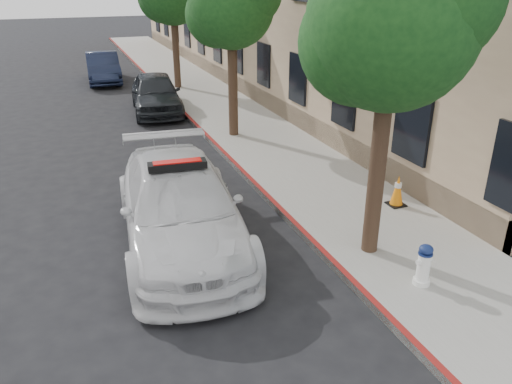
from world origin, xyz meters
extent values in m
plane|color=black|center=(0.00, 0.00, 0.00)|extent=(120.00, 120.00, 0.00)
cube|color=gray|center=(3.60, 10.00, 0.07)|extent=(3.20, 50.00, 0.15)
cube|color=maroon|center=(2.06, 10.00, 0.07)|extent=(0.12, 50.00, 0.15)
cylinder|color=black|center=(2.90, -2.00, 1.80)|extent=(0.30, 0.30, 3.30)
sphere|color=#123B14|center=(2.90, -2.00, 4.25)|extent=(2.80, 2.80, 2.80)
sphere|color=#123B14|center=(2.55, -1.70, 3.95)|extent=(2.10, 2.10, 2.10)
cylinder|color=black|center=(2.90, 6.00, 1.74)|extent=(0.30, 0.30, 3.19)
sphere|color=#123B14|center=(2.90, 6.00, 4.14)|extent=(2.60, 2.60, 2.60)
sphere|color=#123B14|center=(2.55, 6.30, 3.84)|extent=(1.95, 1.95, 1.95)
cylinder|color=black|center=(2.90, 14.00, 1.86)|extent=(0.30, 0.30, 3.41)
imported|color=silver|center=(-0.32, -0.20, 0.81)|extent=(2.80, 5.75, 1.61)
cube|color=black|center=(-0.32, -0.20, 1.67)|extent=(1.12, 0.39, 0.14)
cube|color=#A50A07|center=(-0.32, -0.20, 1.73)|extent=(0.92, 0.31, 0.06)
imported|color=black|center=(1.20, 10.30, 0.75)|extent=(2.23, 4.58, 1.51)
imported|color=#131A31|center=(-0.11, 17.18, 0.71)|extent=(1.70, 4.39, 1.43)
cylinder|color=white|center=(3.08, -3.31, 0.20)|extent=(0.29, 0.29, 0.09)
cylinder|color=white|center=(3.08, -3.31, 0.49)|extent=(0.22, 0.22, 0.50)
ellipsoid|color=navy|center=(3.08, -3.31, 0.82)|extent=(0.24, 0.24, 0.16)
cylinder|color=white|center=(3.08, -3.31, 0.60)|extent=(0.31, 0.11, 0.09)
cylinder|color=white|center=(3.08, -3.31, 0.60)|extent=(0.10, 0.17, 0.09)
cube|color=black|center=(4.58, -0.51, 0.17)|extent=(0.37, 0.37, 0.03)
cone|color=orange|center=(4.58, -0.51, 0.52)|extent=(0.29, 0.29, 0.68)
cylinder|color=white|center=(4.58, -0.51, 0.64)|extent=(0.16, 0.16, 0.10)
camera|label=1|loc=(-2.13, -8.96, 4.99)|focal=35.00mm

